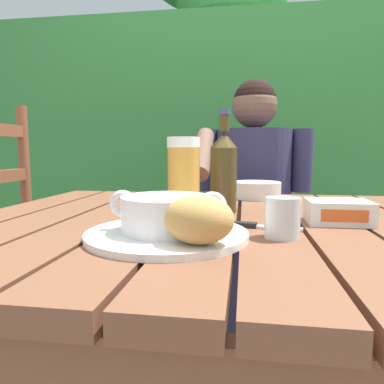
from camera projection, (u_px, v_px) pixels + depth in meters
name	position (u px, v px, depth m)	size (l,w,h in m)	color
dining_table	(210.00, 259.00, 0.80)	(1.13, 0.95, 0.73)	brown
hedge_backdrop	(228.00, 109.00, 2.49)	(3.52, 0.84, 2.68)	#327537
chair_near_diner	(251.00, 235.00, 1.70)	(0.42, 0.41, 0.99)	brown
person_eating	(252.00, 195.00, 1.48)	(0.48, 0.47, 1.18)	#312E52
serving_plate	(167.00, 234.00, 0.62)	(0.29, 0.29, 0.01)	white
soup_bowl	(167.00, 213.00, 0.61)	(0.21, 0.16, 0.07)	white
bread_roll	(199.00, 219.00, 0.52)	(0.11, 0.08, 0.08)	tan
beer_glass	(184.00, 177.00, 0.81)	(0.08, 0.08, 0.18)	gold
beer_bottle	(224.00, 170.00, 0.86)	(0.07, 0.07, 0.25)	#463718
water_glass_small	(282.00, 218.00, 0.61)	(0.06, 0.06, 0.07)	silver
butter_tub	(338.00, 212.00, 0.74)	(0.13, 0.10, 0.05)	white
table_knife	(255.00, 226.00, 0.69)	(0.15, 0.04, 0.01)	silver
diner_bowl	(256.00, 190.00, 1.13)	(0.16, 0.16, 0.05)	white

